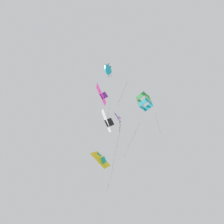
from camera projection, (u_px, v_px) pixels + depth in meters
kite_box_highest at (144, 101)px, 19.74m from camera, size 1.82×1.56×4.71m
kite_delta_near_right at (102, 95)px, 27.51m from camera, size 1.94×3.47×6.02m
kite_delta_low_drifter at (101, 160)px, 27.05m from camera, size 1.93×3.27×5.13m
kite_fish_upper_right at (108, 70)px, 23.93m from camera, size 2.27×2.89×7.38m
kite_delta_near_left at (118, 118)px, 30.53m from camera, size 3.08×4.05×7.81m
kite_delta_mid_left at (107, 121)px, 23.86m from camera, size 2.22×3.47×6.94m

